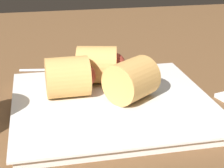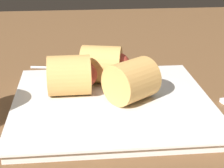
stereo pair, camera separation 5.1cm
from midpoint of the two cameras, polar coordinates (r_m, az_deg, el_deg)
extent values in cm
cube|color=brown|center=(55.78, -1.47, -3.74)|extent=(180.00, 140.00, 2.00)
cube|color=white|center=(53.10, -2.77, -3.25)|extent=(26.62, 25.09, 1.20)
cube|color=white|center=(52.78, -2.78, -2.52)|extent=(27.69, 26.09, 0.30)
cylinder|color=#DBA356|center=(53.37, -9.54, 1.01)|extent=(6.13, 5.85, 5.76)
sphere|color=#B23D2D|center=(53.51, -7.24, 1.20)|extent=(3.74, 3.74, 3.74)
cylinder|color=#DBA356|center=(51.52, 0.13, 0.53)|extent=(8.28, 8.22, 5.76)
sphere|color=#6B9E47|center=(53.04, 1.67, 1.18)|extent=(3.74, 3.74, 3.74)
cylinder|color=#DBA356|center=(57.72, -4.86, 2.90)|extent=(7.16, 6.95, 5.76)
sphere|color=#B23D2D|center=(57.55, -2.72, 2.90)|extent=(3.74, 3.74, 3.74)
cylinder|color=silver|center=(68.62, -11.58, 2.06)|extent=(10.75, 2.20, 0.50)
ellipsoid|color=silver|center=(67.66, -2.98, 2.52)|extent=(3.80, 3.14, 1.18)
camera|label=1|loc=(0.03, -92.84, -1.17)|focal=60.00mm
camera|label=2|loc=(0.03, 87.16, 1.17)|focal=60.00mm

